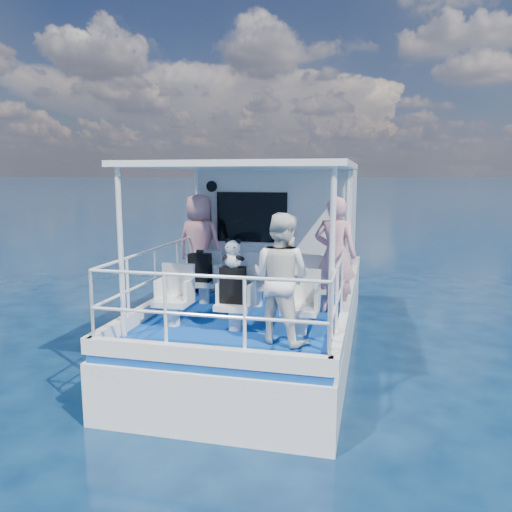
{
  "coord_description": "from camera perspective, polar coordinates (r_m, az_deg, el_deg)",
  "views": [
    {
      "loc": [
        1.81,
        -7.46,
        2.99
      ],
      "look_at": [
        0.13,
        -0.4,
        1.82
      ],
      "focal_mm": 35.0,
      "sensor_mm": 36.0,
      "label": 1
    }
  ],
  "objects": [
    {
      "name": "passenger_port_fwd",
      "position": [
        9.07,
        -6.48,
        1.46
      ],
      "size": [
        0.73,
        0.57,
        1.77
      ],
      "primitive_type": "imported",
      "rotation": [
        0.0,
        0.0,
        2.99
      ],
      "color": "pink",
      "rests_on": "deck"
    },
    {
      "name": "seat_port_aft",
      "position": [
        7.17,
        -9.41,
        -6.34
      ],
      "size": [
        0.48,
        0.46,
        0.38
      ],
      "primitive_type": "cube",
      "color": "silver",
      "rests_on": "deck"
    },
    {
      "name": "backpack_port",
      "position": [
        8.2,
        -6.44,
        -1.32
      ],
      "size": [
        0.35,
        0.2,
        0.46
      ],
      "primitive_type": "cube",
      "color": "black",
      "rests_on": "seat_port_fwd"
    },
    {
      "name": "canopy_posts",
      "position": [
        7.5,
        -0.71,
        1.57
      ],
      "size": [
        2.77,
        2.97,
        2.2
      ],
      "color": "white",
      "rests_on": "deck"
    },
    {
      "name": "compact_camera",
      "position": [
        8.14,
        -6.43,
        0.48
      ],
      "size": [
        0.11,
        0.06,
        0.06
      ],
      "primitive_type": "cube",
      "color": "black",
      "rests_on": "backpack_port"
    },
    {
      "name": "seat_stbd_aft",
      "position": [
        6.7,
        5.06,
        -7.36
      ],
      "size": [
        0.48,
        0.46,
        0.38
      ],
      "primitive_type": "cube",
      "color": "silver",
      "rests_on": "deck"
    },
    {
      "name": "panda",
      "position": [
        6.66,
        -2.63,
        0.32
      ],
      "size": [
        0.25,
        0.21,
        0.39
      ],
      "primitive_type": null,
      "color": "silver",
      "rests_on": "backpack_center"
    },
    {
      "name": "railings",
      "position": [
        7.3,
        -1.32,
        -3.44
      ],
      "size": [
        2.84,
        3.59,
        1.0
      ],
      "primitive_type": null,
      "color": "white",
      "rests_on": "deck"
    },
    {
      "name": "canopy",
      "position": [
        7.48,
        -0.63,
        10.3
      ],
      "size": [
        3.0,
        3.2,
        0.08
      ],
      "primitive_type": "cube",
      "color": "white",
      "rests_on": "cabin"
    },
    {
      "name": "passenger_stbd_aft",
      "position": [
        6.25,
        2.85,
        -2.55
      ],
      "size": [
        0.97,
        0.86,
        1.65
      ],
      "primitive_type": "imported",
      "rotation": [
        0.0,
        0.0,
        2.79
      ],
      "color": "white",
      "rests_on": "deck"
    },
    {
      "name": "deck",
      "position": [
        8.91,
        1.27,
        -4.74
      ],
      "size": [
        2.9,
        6.9,
        0.1
      ],
      "primitive_type": "cube",
      "color": "navy",
      "rests_on": "hull"
    },
    {
      "name": "seat_stbd_fwd",
      "position": [
        7.95,
        6.43,
        -4.74
      ],
      "size": [
        0.48,
        0.46,
        0.38
      ],
      "primitive_type": "cube",
      "color": "silver",
      "rests_on": "deck"
    },
    {
      "name": "cabin",
      "position": [
        9.98,
        2.86,
        3.45
      ],
      "size": [
        2.85,
        2.0,
        2.2
      ],
      "primitive_type": "cube",
      "color": "white",
      "rests_on": "deck"
    },
    {
      "name": "ground",
      "position": [
        8.24,
        -0.25,
        -12.13
      ],
      "size": [
        2000.0,
        2000.0,
        0.0
      ],
      "primitive_type": "plane",
      "color": "#071C3A",
      "rests_on": "ground"
    },
    {
      "name": "seat_center_aft",
      "position": [
        6.88,
        -2.43,
        -6.89
      ],
      "size": [
        0.48,
        0.46,
        0.38
      ],
      "primitive_type": "cube",
      "color": "silver",
      "rests_on": "deck"
    },
    {
      "name": "seat_center_fwd",
      "position": [
        8.1,
        0.08,
        -4.42
      ],
      "size": [
        0.48,
        0.46,
        0.38
      ],
      "primitive_type": "cube",
      "color": "silver",
      "rests_on": "deck"
    },
    {
      "name": "seat_port_fwd",
      "position": [
        8.35,
        -5.96,
        -4.06
      ],
      "size": [
        0.48,
        0.46,
        0.38
      ],
      "primitive_type": "cube",
      "color": "silver",
      "rests_on": "deck"
    },
    {
      "name": "hull",
      "position": [
        9.16,
        1.25,
        -9.91
      ],
      "size": [
        3.0,
        7.0,
        1.6
      ],
      "primitive_type": "cube",
      "color": "white",
      "rests_on": "ground"
    },
    {
      "name": "passenger_stbd_fwd",
      "position": [
        7.67,
        9.02,
        0.07
      ],
      "size": [
        0.72,
        0.53,
        1.79
      ],
      "primitive_type": "imported",
      "rotation": [
        0.0,
        0.0,
        2.97
      ],
      "color": "pink",
      "rests_on": "deck"
    },
    {
      "name": "backpack_center",
      "position": [
        6.78,
        -2.64,
        -3.32
      ],
      "size": [
        0.33,
        0.19,
        0.5
      ],
      "primitive_type": "cube",
      "color": "black",
      "rests_on": "seat_center_aft"
    }
  ]
}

